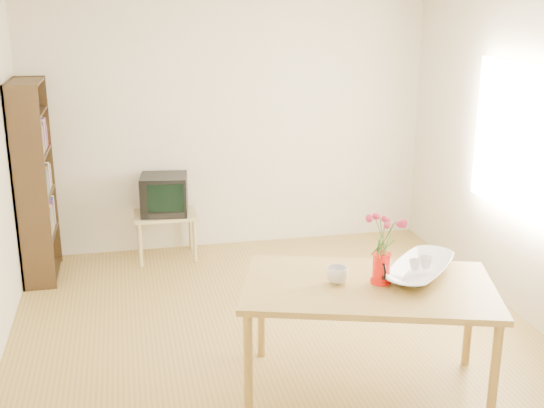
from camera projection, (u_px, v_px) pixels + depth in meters
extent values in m
plane|color=olive|center=(281.00, 344.00, 5.07)|extent=(4.50, 4.50, 0.00)
plane|color=beige|center=(230.00, 120.00, 6.80)|extent=(4.00, 0.00, 4.00)
plane|color=beige|center=(416.00, 317.00, 2.60)|extent=(4.00, 0.00, 4.00)
plane|color=beige|center=(540.00, 161.00, 5.11)|extent=(0.00, 4.50, 4.50)
plane|color=white|center=(517.00, 140.00, 5.36)|extent=(0.00, 1.30, 1.30)
cube|color=#A37D38|center=(369.00, 287.00, 4.27)|extent=(1.75, 1.32, 0.04)
cylinder|color=#A37D38|center=(248.00, 367.00, 4.07)|extent=(0.06, 0.06, 0.71)
cylinder|color=#A37D38|center=(494.00, 378.00, 3.95)|extent=(0.06, 0.06, 0.71)
cylinder|color=#A37D38|center=(261.00, 311.00, 4.80)|extent=(0.06, 0.06, 0.71)
cylinder|color=#A37D38|center=(469.00, 318.00, 4.68)|extent=(0.06, 0.06, 0.71)
cube|color=tan|center=(165.00, 215.00, 6.64)|extent=(0.60, 0.45, 0.03)
cylinder|color=tan|center=(140.00, 245.00, 6.48)|extent=(0.04, 0.04, 0.43)
cylinder|color=tan|center=(195.00, 241.00, 6.59)|extent=(0.04, 0.04, 0.43)
cylinder|color=tan|center=(139.00, 233.00, 6.83)|extent=(0.04, 0.04, 0.43)
cylinder|color=tan|center=(191.00, 229.00, 6.94)|extent=(0.04, 0.04, 0.43)
cube|color=black|center=(30.00, 192.00, 5.75)|extent=(0.28, 0.02, 1.80)
cube|color=black|center=(39.00, 173.00, 6.39)|extent=(0.28, 0.03, 1.80)
cube|color=black|center=(19.00, 183.00, 6.04)|extent=(0.02, 0.70, 1.80)
cube|color=black|center=(44.00, 271.00, 6.32)|extent=(0.27, 0.65, 0.02)
cube|color=black|center=(40.00, 235.00, 6.21)|extent=(0.27, 0.65, 0.02)
cube|color=black|center=(36.00, 195.00, 6.10)|extent=(0.27, 0.65, 0.02)
cube|color=black|center=(32.00, 153.00, 5.99)|extent=(0.27, 0.65, 0.02)
cube|color=black|center=(27.00, 113.00, 5.89)|extent=(0.27, 0.65, 0.02)
cube|color=black|center=(24.00, 82.00, 5.82)|extent=(0.27, 0.65, 0.02)
cylinder|color=red|center=(381.00, 269.00, 4.26)|extent=(0.11, 0.11, 0.19)
cylinder|color=red|center=(381.00, 281.00, 4.28)|extent=(0.13, 0.13, 0.02)
cylinder|color=red|center=(382.00, 254.00, 4.23)|extent=(0.12, 0.12, 0.01)
cone|color=red|center=(386.00, 261.00, 4.19)|extent=(0.05, 0.07, 0.06)
torus|color=black|center=(376.00, 264.00, 4.32)|extent=(0.03, 0.10, 0.10)
imported|color=white|center=(337.00, 275.00, 4.27)|extent=(0.16, 0.16, 0.11)
imported|color=white|center=(422.00, 242.00, 4.34)|extent=(0.67, 0.67, 0.45)
imported|color=white|center=(416.00, 250.00, 4.35)|extent=(0.08, 0.08, 0.06)
imported|color=white|center=(427.00, 247.00, 4.39)|extent=(0.10, 0.10, 0.07)
cube|color=black|center=(164.00, 194.00, 6.58)|extent=(0.48, 0.45, 0.38)
cube|color=black|center=(164.00, 191.00, 6.65)|extent=(0.33, 0.26, 0.27)
cube|color=black|center=(166.00, 198.00, 6.39)|extent=(0.34, 0.05, 0.27)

